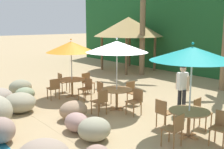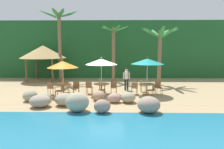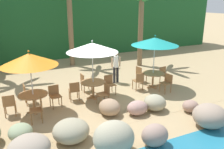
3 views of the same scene
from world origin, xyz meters
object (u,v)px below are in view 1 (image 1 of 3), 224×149
(dining_table_orange, at_px, (72,82))
(chair_orange_left, at_px, (62,81))
(umbrella_orange, at_px, (71,47))
(chair_white_right, at_px, (101,100))
(chair_white_inland, at_px, (132,91))
(chair_teal_left, at_px, (163,111))
(chair_orange_inland, at_px, (87,81))
(umbrella_white, at_px, (117,47))
(chair_white_left, at_px, (103,91))
(chair_orange_seaward, at_px, (86,87))
(chair_white_seaward, at_px, (136,100))
(chair_teal_seaward, at_px, (221,126))
(chair_orange_right, at_px, (54,87))
(dining_table_white, at_px, (117,93))
(dining_table_teal, at_px, (189,115))
(waiter_in_white, at_px, (182,86))
(palapa_hut, at_px, (128,27))
(chair_teal_inland, at_px, (200,111))
(chair_teal_right, at_px, (175,128))
(umbrella_teal, at_px, (192,54))

(dining_table_orange, relative_size, chair_orange_left, 1.26)
(umbrella_orange, relative_size, chair_white_right, 2.79)
(chair_white_inland, xyz_separation_m, chair_teal_left, (2.37, -0.95, 0.00))
(chair_teal_left, bearing_deg, chair_orange_inland, 172.93)
(umbrella_white, height_order, chair_white_left, umbrella_white)
(chair_white_inland, xyz_separation_m, chair_white_left, (-0.75, -0.85, 0.00))
(dining_table_orange, distance_m, chair_orange_seaward, 0.86)
(chair_white_seaward, bearing_deg, chair_teal_seaward, 0.88)
(chair_orange_right, bearing_deg, chair_orange_seaward, 52.07)
(dining_table_white, height_order, chair_white_left, chair_white_left)
(dining_table_teal, relative_size, waiter_in_white, 0.65)
(umbrella_orange, bearing_deg, dining_table_teal, 3.00)
(chair_white_right, bearing_deg, palapa_hut, 132.68)
(chair_orange_seaward, relative_size, chair_orange_inland, 1.00)
(chair_orange_right, distance_m, chair_white_left, 2.04)
(umbrella_orange, distance_m, chair_orange_left, 1.79)
(chair_orange_left, relative_size, palapa_hut, 0.20)
(chair_teal_inland, bearing_deg, chair_orange_left, -169.93)
(chair_orange_inland, xyz_separation_m, chair_teal_seaward, (6.62, -0.34, 0.00))
(chair_orange_inland, distance_m, chair_teal_seaward, 6.63)
(umbrella_orange, bearing_deg, chair_teal_right, -5.19)
(umbrella_teal, xyz_separation_m, waiter_in_white, (-1.33, 1.40, -1.29))
(chair_orange_inland, relative_size, chair_white_inland, 1.00)
(dining_table_teal, distance_m, chair_teal_right, 0.86)
(dining_table_white, distance_m, chair_white_seaward, 0.86)
(chair_white_right, bearing_deg, chair_orange_left, 171.89)
(chair_orange_inland, relative_size, chair_white_right, 1.00)
(dining_table_orange, distance_m, chair_teal_left, 4.83)
(chair_teal_right, bearing_deg, dining_table_teal, 103.70)
(umbrella_teal, bearing_deg, waiter_in_white, 133.51)
(chair_orange_inland, relative_size, chair_orange_left, 1.00)
(chair_orange_seaward, distance_m, chair_white_inland, 1.90)
(chair_white_right, relative_size, waiter_in_white, 0.51)
(chair_orange_seaward, xyz_separation_m, chair_white_left, (0.86, 0.16, 0.00))
(chair_white_right, height_order, chair_teal_right, same)
(chair_orange_inland, height_order, dining_table_white, chair_orange_inland)
(umbrella_orange, relative_size, chair_orange_left, 2.79)
(dining_table_white, distance_m, chair_white_inland, 0.86)
(chair_teal_left, bearing_deg, chair_white_left, 178.17)
(chair_white_inland, height_order, dining_table_teal, chair_white_inland)
(chair_orange_seaward, distance_m, chair_orange_left, 1.70)
(dining_table_teal, height_order, chair_teal_left, chair_teal_left)
(chair_orange_right, height_order, chair_teal_inland, same)
(chair_orange_right, bearing_deg, chair_orange_inland, 95.40)
(chair_white_right, height_order, chair_teal_seaward, same)
(umbrella_white, distance_m, chair_white_left, 1.94)
(chair_white_inland, height_order, chair_white_left, same)
(umbrella_teal, relative_size, chair_teal_right, 2.97)
(dining_table_orange, distance_m, chair_teal_seaward, 6.52)
(chair_orange_inland, distance_m, chair_teal_inland, 5.59)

